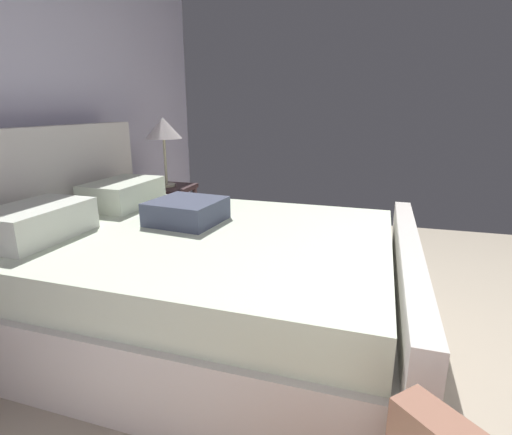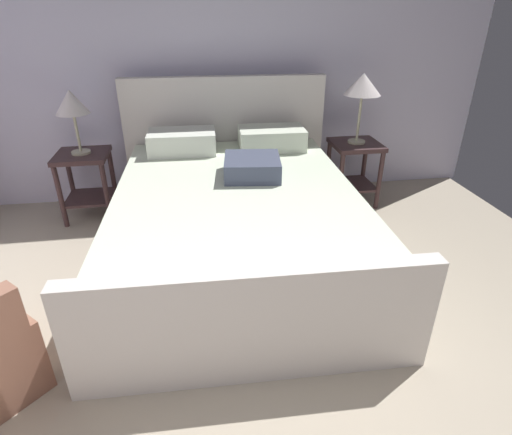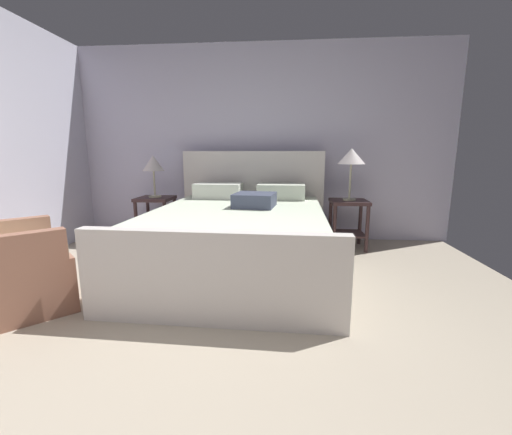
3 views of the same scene
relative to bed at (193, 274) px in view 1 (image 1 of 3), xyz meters
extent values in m
cube|color=silver|center=(0.12, 1.32, 0.94)|extent=(5.02, 0.12, 2.56)
cube|color=silver|center=(0.00, -0.06, -0.14)|extent=(1.77, 2.20, 0.40)
cube|color=silver|center=(0.03, 1.06, 0.25)|extent=(1.83, 0.15, 1.19)
cube|color=silver|center=(-0.03, -1.19, -0.01)|extent=(1.83, 0.15, 0.66)
cube|color=silver|center=(0.00, -0.06, 0.17)|extent=(1.69, 2.13, 0.22)
cube|color=silver|center=(-0.37, 0.74, 0.37)|extent=(0.57, 0.38, 0.18)
cube|color=silver|center=(0.40, 0.72, 0.37)|extent=(0.57, 0.38, 0.18)
cube|color=#41485E|center=(0.14, 0.09, 0.35)|extent=(0.45, 0.45, 0.14)
cube|color=#3B2627|center=(1.23, 0.83, 0.24)|extent=(0.44, 0.44, 0.04)
cube|color=#3B2627|center=(1.23, 0.83, -0.16)|extent=(0.40, 0.40, 0.02)
cylinder|color=#3B2627|center=(1.04, 0.64, -0.06)|extent=(0.04, 0.04, 0.56)
cylinder|color=#3B2627|center=(1.42, 0.64, -0.06)|extent=(0.04, 0.04, 0.56)
cylinder|color=#3B2627|center=(1.04, 1.02, -0.06)|extent=(0.04, 0.04, 0.56)
cylinder|color=#3B2627|center=(1.42, 1.02, -0.06)|extent=(0.04, 0.04, 0.56)
cylinder|color=#B7B293|center=(1.23, 0.83, 0.27)|extent=(0.16, 0.16, 0.02)
cylinder|color=#B7B293|center=(1.23, 0.83, 0.48)|extent=(0.02, 0.02, 0.42)
cone|color=white|center=(1.23, 0.83, 0.78)|extent=(0.33, 0.33, 0.18)
camera|label=1|loc=(-1.98, -0.96, 0.96)|focal=27.52mm
camera|label=2|loc=(-0.27, -2.73, 1.39)|focal=28.93mm
camera|label=3|loc=(0.45, -3.24, 0.81)|focal=23.13mm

